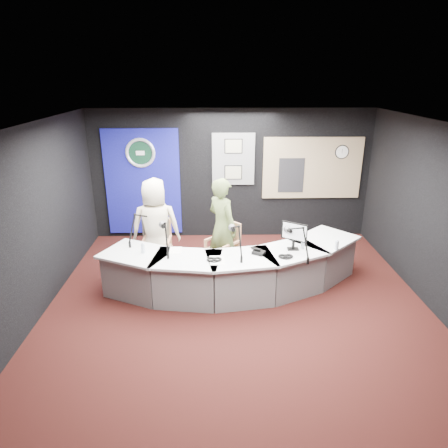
{
  "coord_description": "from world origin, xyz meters",
  "views": [
    {
      "loc": [
        -0.35,
        -5.43,
        3.45
      ],
      "look_at": [
        -0.2,
        0.8,
        1.1
      ],
      "focal_mm": 32.0,
      "sensor_mm": 36.0,
      "label": 1
    }
  ],
  "objects_px": {
    "armchair_left": "(157,249)",
    "armchair_right": "(222,251)",
    "broadcast_desk": "(233,270)",
    "person_woman": "(222,227)",
    "person_man": "(156,227)"
  },
  "relations": [
    {
      "from": "broadcast_desk",
      "to": "armchair_left",
      "type": "height_order",
      "value": "armchair_left"
    },
    {
      "from": "person_woman",
      "to": "broadcast_desk",
      "type": "bearing_deg",
      "value": 155.28
    },
    {
      "from": "armchair_right",
      "to": "person_man",
      "type": "xyz_separation_m",
      "value": [
        -1.19,
        0.06,
        0.46
      ]
    },
    {
      "from": "person_woman",
      "to": "armchair_right",
      "type": "bearing_deg",
      "value": -0.0
    },
    {
      "from": "armchair_right",
      "to": "person_woman",
      "type": "bearing_deg",
      "value": 0.0
    },
    {
      "from": "armchair_left",
      "to": "armchair_right",
      "type": "xyz_separation_m",
      "value": [
        1.19,
        -0.06,
        -0.03
      ]
    },
    {
      "from": "broadcast_desk",
      "to": "person_man",
      "type": "height_order",
      "value": "person_man"
    },
    {
      "from": "person_woman",
      "to": "person_man",
      "type": "bearing_deg",
      "value": 47.21
    },
    {
      "from": "broadcast_desk",
      "to": "armchair_right",
      "type": "relative_size",
      "value": 5.29
    },
    {
      "from": "person_woman",
      "to": "armchair_left",
      "type": "bearing_deg",
      "value": 47.21
    },
    {
      "from": "person_man",
      "to": "person_woman",
      "type": "relative_size",
      "value": 0.99
    },
    {
      "from": "broadcast_desk",
      "to": "person_man",
      "type": "xyz_separation_m",
      "value": [
        -1.36,
        0.7,
        0.51
      ]
    },
    {
      "from": "armchair_right",
      "to": "broadcast_desk",
      "type": "bearing_deg",
      "value": -29.12
    },
    {
      "from": "armchair_left",
      "to": "armchair_right",
      "type": "bearing_deg",
      "value": -0.77
    },
    {
      "from": "armchair_right",
      "to": "person_woman",
      "type": "height_order",
      "value": "person_woman"
    }
  ]
}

